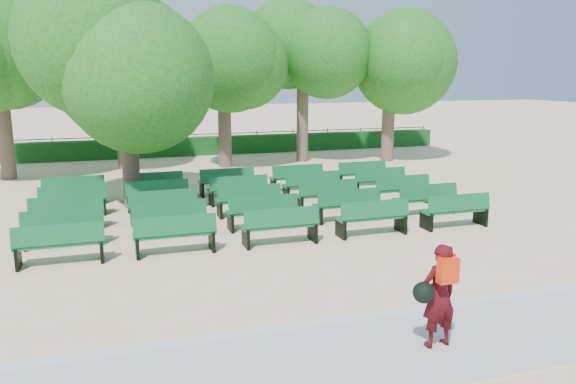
% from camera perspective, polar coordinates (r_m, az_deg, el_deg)
% --- Properties ---
extents(ground, '(120.00, 120.00, 0.00)m').
position_cam_1_polar(ground, '(15.40, -0.32, -3.22)').
color(ground, beige).
extents(paving, '(30.00, 2.20, 0.06)m').
position_cam_1_polar(paving, '(9.05, 14.43, -14.66)').
color(paving, '#BCBBB7').
rests_on(paving, ground).
extents(curb, '(30.00, 0.12, 0.10)m').
position_cam_1_polar(curb, '(9.93, 10.85, -11.88)').
color(curb, silver).
rests_on(curb, ground).
extents(hedge, '(26.00, 0.70, 0.90)m').
position_cam_1_polar(hedge, '(28.76, -8.78, 4.65)').
color(hedge, '#144F1B').
rests_on(hedge, ground).
extents(fence, '(26.00, 0.10, 1.02)m').
position_cam_1_polar(fence, '(29.21, -8.88, 3.86)').
color(fence, black).
rests_on(fence, ground).
extents(tree_line, '(21.80, 6.80, 7.04)m').
position_cam_1_polar(tree_line, '(24.92, -7.27, 2.54)').
color(tree_line, '#24721F').
rests_on(tree_line, ground).
extents(bench_array, '(1.85, 0.59, 1.16)m').
position_cam_1_polar(bench_array, '(16.34, -4.03, -2.02)').
color(bench_array, '#105F30').
rests_on(bench_array, ground).
extents(tree_among, '(4.47, 4.47, 6.29)m').
position_cam_1_polar(tree_among, '(17.56, -16.23, 12.19)').
color(tree_among, brown).
rests_on(tree_among, ground).
extents(person, '(0.76, 0.47, 1.57)m').
position_cam_1_polar(person, '(8.59, 15.01, -10.02)').
color(person, '#43090E').
rests_on(person, ground).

